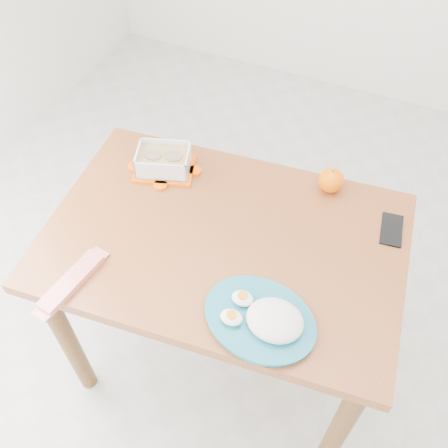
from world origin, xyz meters
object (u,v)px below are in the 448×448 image
at_px(rice_plate, 264,318).
at_px(smartphone, 392,230).
at_px(dining_table, 224,261).
at_px(food_container, 164,161).
at_px(orange_fruit, 331,180).

bearing_deg(rice_plate, smartphone, 70.86).
relative_size(dining_table, food_container, 4.91).
relative_size(food_container, smartphone, 1.84).
distance_m(orange_fruit, rice_plate, 0.52).
relative_size(orange_fruit, smartphone, 0.65).
xyz_separation_m(food_container, smartphone, (0.73, 0.05, -0.04)).
xyz_separation_m(orange_fruit, rice_plate, (-0.02, -0.52, -0.01)).
bearing_deg(food_container, rice_plate, -56.44).
xyz_separation_m(dining_table, orange_fruit, (0.22, 0.31, 0.16)).
height_order(food_container, rice_plate, same).
bearing_deg(orange_fruit, smartphone, -22.01).
bearing_deg(orange_fruit, food_container, -165.42).
bearing_deg(dining_table, rice_plate, -51.58).
relative_size(rice_plate, smartphone, 2.75).
xyz_separation_m(food_container, orange_fruit, (0.51, 0.13, 0.00)).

